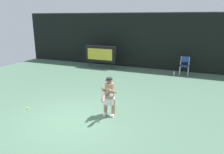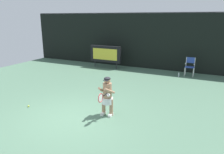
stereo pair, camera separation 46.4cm
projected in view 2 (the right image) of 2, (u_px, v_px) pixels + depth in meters
name	position (u px, v px, depth m)	size (l,w,h in m)	color
ground	(68.00, 121.00, 7.30)	(18.00, 22.00, 0.03)	#4A6C55
backdrop_screen	(147.00, 41.00, 14.35)	(18.00, 0.12, 3.66)	black
scoreboard	(105.00, 54.00, 14.62)	(2.20, 0.21, 1.50)	black
umpire_chair	(190.00, 65.00, 12.71)	(0.52, 0.44, 1.08)	white
water_bottle	(179.00, 75.00, 12.64)	(0.07, 0.07, 0.27)	silver
tennis_player	(107.00, 95.00, 7.51)	(0.54, 0.61, 1.40)	white
tennis_racket	(101.00, 98.00, 6.98)	(0.03, 0.60, 0.31)	black
tennis_ball_loose	(29.00, 106.00, 8.38)	(0.07, 0.07, 0.07)	#CCDB3D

